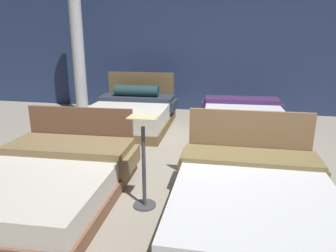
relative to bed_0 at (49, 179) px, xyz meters
name	(u,v)px	position (x,y,z in m)	size (l,w,h in m)	color
ground_plane	(172,157)	(1.10, 1.48, -0.22)	(18.00, 18.00, 0.02)	gray
showroom_back_wall	(200,37)	(1.10, 4.71, 1.54)	(18.00, 0.06, 3.50)	navy
bed_0	(49,179)	(0.00, 0.00, 0.00)	(1.71, 2.08, 0.83)	brown
bed_1	(253,202)	(2.19, -0.05, 0.01)	(1.61, 2.05, 0.90)	#97724E
bed_2	(130,114)	(-0.05, 2.92, 0.05)	(1.71, 2.09, 0.99)	brown
bed_3	(244,122)	(2.16, 2.80, 0.04)	(1.62, 2.13, 0.56)	#544E54
price_sign	(144,173)	(1.10, 0.02, 0.17)	(0.28, 0.24, 0.98)	#3F3F44
support_pillar	(77,37)	(-1.56, 3.83, 1.54)	(0.28, 0.28, 3.50)	silver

